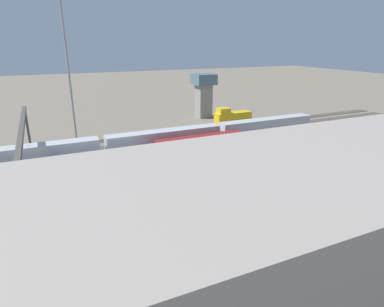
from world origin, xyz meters
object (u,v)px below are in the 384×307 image
(train_on_track_4, at_px, (68,168))
(train_on_track_6, at_px, (27,200))
(control_tower, at_px, (204,92))
(light_mast_0, at_px, (66,47))
(signal_gantry, at_px, (22,134))
(train_on_track_0, at_px, (232,118))
(train_on_track_3, at_px, (165,143))
(maintenance_shed, at_px, (266,241))

(train_on_track_4, bearing_deg, train_on_track_6, 59.57)
(train_on_track_6, xyz_separation_m, control_tower, (-47.15, -43.56, 5.26))
(light_mast_0, bearing_deg, signal_gantry, 65.21)
(train_on_track_4, xyz_separation_m, signal_gantry, (5.93, -2.50, 5.62))
(control_tower, bearing_deg, train_on_track_0, 97.18)
(train_on_track_3, height_order, train_on_track_6, same)
(train_on_track_0, height_order, control_tower, control_tower)
(train_on_track_4, xyz_separation_m, light_mast_0, (-3.61, -23.14, 18.19))
(train_on_track_3, xyz_separation_m, maintenance_shed, (6.31, 40.28, 3.76))
(light_mast_0, distance_m, maintenance_shed, 60.67)
(train_on_track_6, bearing_deg, signal_gantry, -89.75)
(train_on_track_3, height_order, train_on_track_4, train_on_track_3)
(maintenance_shed, bearing_deg, light_mast_0, -81.65)
(train_on_track_3, xyz_separation_m, train_on_track_6, (24.36, 15.00, -0.44))
(train_on_track_6, bearing_deg, maintenance_shed, 125.53)
(train_on_track_6, height_order, light_mast_0, light_mast_0)
(train_on_track_0, distance_m, signal_gantry, 52.25)
(control_tower, bearing_deg, signal_gantry, 33.34)
(train_on_track_0, relative_size, light_mast_0, 0.31)
(train_on_track_3, xyz_separation_m, train_on_track_4, (18.49, 5.00, -0.48))
(train_on_track_6, distance_m, signal_gantry, 13.69)
(light_mast_0, distance_m, signal_gantry, 25.98)
(train_on_track_3, distance_m, control_tower, 36.85)
(train_on_track_6, height_order, maintenance_shed, maintenance_shed)
(train_on_track_3, height_order, control_tower, control_tower)
(train_on_track_6, bearing_deg, train_on_track_0, -148.45)
(train_on_track_6, bearing_deg, train_on_track_4, -120.43)
(train_on_track_4, height_order, control_tower, control_tower)
(train_on_track_3, distance_m, signal_gantry, 25.08)
(maintenance_shed, bearing_deg, signal_gantry, -64.39)
(train_on_track_6, distance_m, control_tower, 64.41)
(train_on_track_3, xyz_separation_m, signal_gantry, (24.42, 2.50, 5.14))
(train_on_track_0, bearing_deg, train_on_track_3, 31.48)
(signal_gantry, relative_size, maintenance_shed, 0.83)
(light_mast_0, bearing_deg, train_on_track_3, 129.37)
(maintenance_shed, height_order, control_tower, maintenance_shed)
(signal_gantry, bearing_deg, maintenance_shed, 115.61)
(train_on_track_3, bearing_deg, maintenance_shed, 81.09)
(maintenance_shed, bearing_deg, train_on_track_6, -54.47)
(train_on_track_3, distance_m, maintenance_shed, 40.94)
(train_on_track_3, relative_size, light_mast_0, 2.18)
(control_tower, bearing_deg, train_on_track_6, 42.73)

